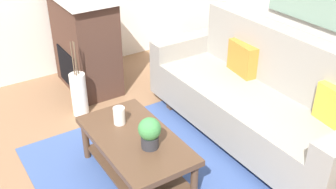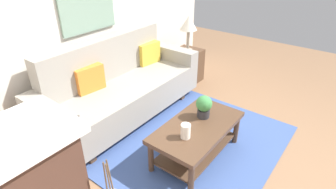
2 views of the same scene
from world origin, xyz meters
TOP-DOWN VIEW (x-y plane):
  - area_rug at (0.00, 0.50)m, footprint 2.24×1.84m
  - couch at (-0.06, 1.63)m, footprint 2.35×0.84m
  - throw_pillow_orange at (-0.43, 1.76)m, footprint 0.37×0.17m
  - throw_pillow_mustard at (0.68, 1.76)m, footprint 0.37×0.16m
  - coffee_table at (-0.15, 0.37)m, footprint 1.10×0.60m
  - tabletop_vase at (-0.40, 0.35)m, footprint 0.10×0.10m
  - potted_plant_tabletop at (0.03, 0.40)m, footprint 0.18×0.18m
  - fireplace at (-1.94, 0.69)m, footprint 1.02×0.58m
  - floor_vase at (-1.39, 0.36)m, footprint 0.17×0.17m
  - floor_vase_branch_a at (-1.37, 0.36)m, footprint 0.02×0.03m
  - floor_vase_branch_b at (-1.40, 0.38)m, footprint 0.02×0.03m
  - floor_vase_branch_c at (-1.40, 0.34)m, footprint 0.02×0.01m

SIDE VIEW (x-z plane):
  - area_rug at x=0.00m, z-range 0.00..0.01m
  - floor_vase at x=-1.39m, z-range 0.00..0.48m
  - coffee_table at x=-0.15m, z-range 0.10..0.53m
  - couch at x=-0.06m, z-range -0.11..0.97m
  - tabletop_vase at x=-0.40m, z-range 0.43..0.58m
  - potted_plant_tabletop at x=0.03m, z-range 0.44..0.70m
  - fireplace at x=-1.94m, z-range 0.01..1.17m
  - floor_vase_branch_a at x=-1.37m, z-range 0.48..0.84m
  - floor_vase_branch_b at x=-1.40m, z-range 0.48..0.84m
  - floor_vase_branch_c at x=-1.40m, z-range 0.48..0.84m
  - throw_pillow_orange at x=-0.43m, z-range 0.52..0.84m
  - throw_pillow_mustard at x=0.68m, z-range 0.52..0.84m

